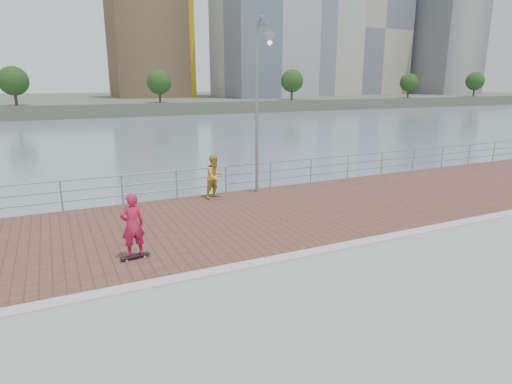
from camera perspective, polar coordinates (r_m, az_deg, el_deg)
name	(u,v)px	position (r m, az deg, el deg)	size (l,w,h in m)	color
water	(288,327)	(12.15, 4.28, -17.46)	(400.00, 400.00, 0.00)	slate
brick_lane	(235,219)	(14.25, -2.79, -3.58)	(40.00, 6.80, 0.02)	brown
curb	(289,257)	(11.21, 4.48, -8.61)	(40.00, 0.40, 0.06)	#B7B5AD
far_shore	(68,101)	(131.60, -23.81, 10.99)	(320.00, 95.00, 2.50)	#4C5142
guardrail	(202,179)	(17.15, -7.26, 1.79)	(39.06, 0.06, 1.13)	#8C9EA8
street_lamp	(262,77)	(16.67, 0.84, 15.05)	(0.47, 1.37, 6.46)	gray
skateboard	(135,256)	(11.51, -15.86, -8.21)	(0.76, 0.29, 0.09)	black
skateboarder	(132,225)	(11.22, -16.15, -4.24)	(0.60, 0.39, 1.65)	#B8183B
bystander	(215,177)	(16.64, -5.50, 2.06)	(0.82, 0.64, 1.69)	gold
skyline	(188,4)	(120.02, -9.00, 23.51)	(233.00, 41.00, 70.07)	#ADA38E
shoreline_trees	(200,82)	(90.56, -7.42, 14.37)	(169.85, 5.05, 6.73)	#473323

